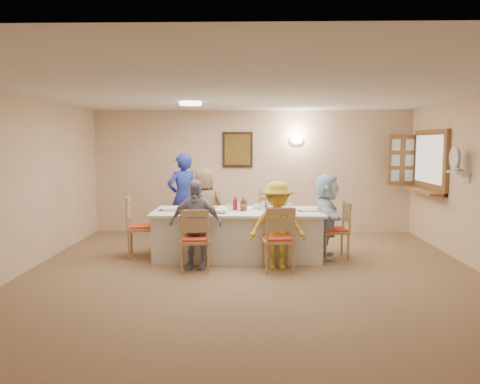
{
  "coord_description": "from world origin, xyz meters",
  "views": [
    {
      "loc": [
        -0.02,
        -6.11,
        1.85
      ],
      "look_at": [
        -0.2,
        1.4,
        1.05
      ],
      "focal_mm": 35.0,
      "sensor_mm": 36.0,
      "label": 1
    }
  ],
  "objects_px": {
    "diner_right_end": "(326,216)",
    "condiment_ketchup": "(235,203)",
    "chair_back_left": "(205,219)",
    "chair_left_end": "(142,227)",
    "desk_fan": "(457,162)",
    "dining_table": "(238,234)",
    "diner_back_right": "(273,214)",
    "diner_back_left": "(205,208)",
    "chair_right_end": "(334,230)",
    "serving_hatch": "(430,162)",
    "diner_front_left": "(196,224)",
    "chair_back_right": "(273,218)",
    "chair_front_right": "(278,238)",
    "caregiver": "(183,198)",
    "diner_front_right": "(277,225)",
    "chair_front_left": "(195,239)"
  },
  "relations": [
    {
      "from": "chair_front_left",
      "to": "diner_right_end",
      "type": "height_order",
      "value": "diner_right_end"
    },
    {
      "from": "chair_front_right",
      "to": "chair_back_left",
      "type": "bearing_deg",
      "value": -60.46
    },
    {
      "from": "chair_right_end",
      "to": "desk_fan",
      "type": "bearing_deg",
      "value": 76.86
    },
    {
      "from": "chair_back_left",
      "to": "desk_fan",
      "type": "bearing_deg",
      "value": -6.85
    },
    {
      "from": "caregiver",
      "to": "chair_back_left",
      "type": "bearing_deg",
      "value": 111.29
    },
    {
      "from": "chair_back_left",
      "to": "chair_left_end",
      "type": "distance_m",
      "value": 1.24
    },
    {
      "from": "diner_back_left",
      "to": "chair_back_left",
      "type": "bearing_deg",
      "value": -98.37
    },
    {
      "from": "chair_front_right",
      "to": "chair_left_end",
      "type": "height_order",
      "value": "chair_left_end"
    },
    {
      "from": "serving_hatch",
      "to": "chair_back_left",
      "type": "xyz_separation_m",
      "value": [
        -4.04,
        -0.29,
        -1.01
      ]
    },
    {
      "from": "chair_back_left",
      "to": "chair_left_end",
      "type": "bearing_deg",
      "value": -131.7
    },
    {
      "from": "diner_back_right",
      "to": "diner_back_left",
      "type": "bearing_deg",
      "value": -1.52
    },
    {
      "from": "dining_table",
      "to": "diner_back_right",
      "type": "height_order",
      "value": "diner_back_right"
    },
    {
      "from": "chair_front_left",
      "to": "caregiver",
      "type": "xyz_separation_m",
      "value": [
        -0.45,
        1.95,
        0.37
      ]
    },
    {
      "from": "dining_table",
      "to": "diner_back_left",
      "type": "distance_m",
      "value": 0.96
    },
    {
      "from": "chair_left_end",
      "to": "desk_fan",
      "type": "bearing_deg",
      "value": -101.22
    },
    {
      "from": "chair_back_right",
      "to": "diner_front_left",
      "type": "relative_size",
      "value": 0.77
    },
    {
      "from": "diner_front_right",
      "to": "diner_right_end",
      "type": "bearing_deg",
      "value": 34.84
    },
    {
      "from": "chair_front_left",
      "to": "diner_back_right",
      "type": "xyz_separation_m",
      "value": [
        1.2,
        1.48,
        0.14
      ]
    },
    {
      "from": "dining_table",
      "to": "diner_back_left",
      "type": "relative_size",
      "value": 1.92
    },
    {
      "from": "desk_fan",
      "to": "diner_back_right",
      "type": "distance_m",
      "value": 3.04
    },
    {
      "from": "desk_fan",
      "to": "dining_table",
      "type": "height_order",
      "value": "desk_fan"
    },
    {
      "from": "serving_hatch",
      "to": "chair_left_end",
      "type": "distance_m",
      "value": 5.21
    },
    {
      "from": "serving_hatch",
      "to": "diner_back_right",
      "type": "relative_size",
      "value": 1.25
    },
    {
      "from": "chair_back_right",
      "to": "chair_right_end",
      "type": "xyz_separation_m",
      "value": [
        0.95,
        -0.8,
        -0.05
      ]
    },
    {
      "from": "serving_hatch",
      "to": "diner_back_left",
      "type": "relative_size",
      "value": 1.06
    },
    {
      "from": "diner_back_right",
      "to": "diner_front_left",
      "type": "height_order",
      "value": "diner_front_left"
    },
    {
      "from": "dining_table",
      "to": "diner_front_left",
      "type": "relative_size",
      "value": 2.05
    },
    {
      "from": "chair_right_end",
      "to": "diner_right_end",
      "type": "height_order",
      "value": "diner_right_end"
    },
    {
      "from": "chair_right_end",
      "to": "caregiver",
      "type": "distance_m",
      "value": 2.87
    },
    {
      "from": "dining_table",
      "to": "condiment_ketchup",
      "type": "distance_m",
      "value": 0.5
    },
    {
      "from": "chair_front_right",
      "to": "diner_front_left",
      "type": "distance_m",
      "value": 1.22
    },
    {
      "from": "chair_back_left",
      "to": "chair_front_left",
      "type": "relative_size",
      "value": 1.07
    },
    {
      "from": "chair_back_left",
      "to": "condiment_ketchup",
      "type": "height_order",
      "value": "condiment_ketchup"
    },
    {
      "from": "desk_fan",
      "to": "chair_front_right",
      "type": "height_order",
      "value": "desk_fan"
    },
    {
      "from": "chair_back_left",
      "to": "serving_hatch",
      "type": "bearing_deg",
      "value": 12.33
    },
    {
      "from": "chair_front_left",
      "to": "diner_back_left",
      "type": "distance_m",
      "value": 1.5
    },
    {
      "from": "diner_right_end",
      "to": "condiment_ketchup",
      "type": "height_order",
      "value": "diner_right_end"
    },
    {
      "from": "chair_back_right",
      "to": "condiment_ketchup",
      "type": "bearing_deg",
      "value": -139.62
    },
    {
      "from": "diner_front_right",
      "to": "caregiver",
      "type": "height_order",
      "value": "caregiver"
    },
    {
      "from": "diner_right_end",
      "to": "condiment_ketchup",
      "type": "relative_size",
      "value": 5.94
    },
    {
      "from": "chair_front_left",
      "to": "diner_back_right",
      "type": "bearing_deg",
      "value": -136.21
    },
    {
      "from": "chair_back_right",
      "to": "chair_right_end",
      "type": "bearing_deg",
      "value": -49.5
    },
    {
      "from": "chair_left_end",
      "to": "caregiver",
      "type": "height_order",
      "value": "caregiver"
    },
    {
      "from": "diner_back_left",
      "to": "diner_front_right",
      "type": "relative_size",
      "value": 1.09
    },
    {
      "from": "serving_hatch",
      "to": "chair_front_right",
      "type": "xyz_separation_m",
      "value": [
        -2.84,
        -1.89,
        -1.02
      ]
    },
    {
      "from": "diner_front_right",
      "to": "caregiver",
      "type": "relative_size",
      "value": 0.78
    },
    {
      "from": "desk_fan",
      "to": "chair_front_left",
      "type": "distance_m",
      "value": 4.12
    },
    {
      "from": "chair_left_end",
      "to": "chair_right_end",
      "type": "relative_size",
      "value": 1.08
    },
    {
      "from": "chair_back_left",
      "to": "chair_front_right",
      "type": "xyz_separation_m",
      "value": [
        1.2,
        -1.6,
        -0.01
      ]
    },
    {
      "from": "chair_right_end",
      "to": "diner_back_left",
      "type": "relative_size",
      "value": 0.65
    }
  ]
}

